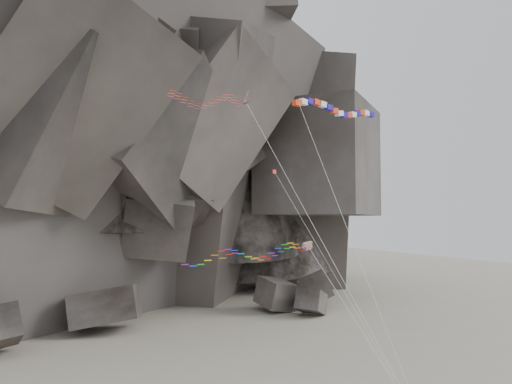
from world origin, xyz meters
TOP-DOWN VIEW (x-y plane):
  - headland at (0.00, 70.00)m, footprint 110.00×70.00m
  - boulder_field at (1.25, 34.30)m, footprint 78.78×17.15m
  - delta_kite at (-5.03, 3.38)m, footprint 14.26×16.09m
  - banner_kite at (9.81, 2.58)m, footprint 12.41×15.10m
  - parafoil_kite at (-2.57, 0.95)m, footprint 13.79×12.63m
  - pennant_kite at (2.10, -1.03)m, footprint 4.32×13.27m

SIDE VIEW (x-z plane):
  - boulder_field at x=1.25m, z-range -1.45..5.81m
  - parafoil_kite at x=-2.57m, z-range 7.25..20.62m
  - pennant_kite at x=2.10m, z-range 6.86..26.69m
  - delta_kite at x=-5.03m, z-range 13.57..40.85m
  - banner_kite at x=9.81m, z-range 14.21..41.21m
  - headland at x=0.00m, z-range 0.00..84.00m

